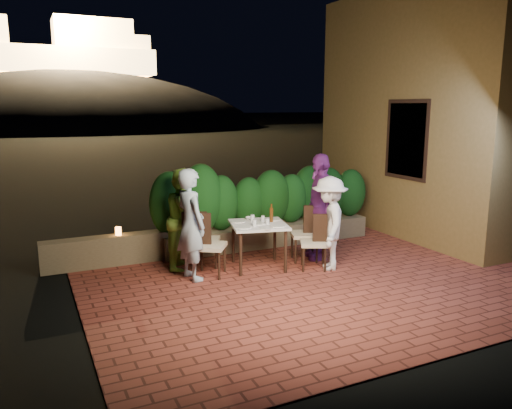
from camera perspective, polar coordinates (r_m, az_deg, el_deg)
ground at (r=7.74m, az=7.82°, el=-9.01°), size 400.00×400.00×0.00m
terrace_floor at (r=8.16m, az=5.89°, el=-8.31°), size 7.00×6.00×0.15m
building_wall at (r=11.09m, az=18.39°, el=9.88°), size 1.60×5.00×5.00m
window_pane at (r=10.22m, az=16.94°, el=7.10°), size 0.08×1.00×1.40m
window_frame at (r=10.21m, az=16.90°, el=7.10°), size 0.06×1.15×1.55m
planter at (r=9.68m, az=1.44°, el=-3.43°), size 4.20×0.55×0.40m
hedge at (r=9.52m, az=1.46°, el=0.94°), size 4.00×0.70×1.10m
parapet at (r=8.79m, az=-16.40°, el=-5.07°), size 2.20×0.30×0.50m
hill at (r=66.68m, az=-19.96°, el=4.75°), size 52.00×40.00×22.00m
fortress at (r=66.81m, az=-20.81°, el=17.19°), size 26.00×8.00×8.00m
dining_table at (r=8.27m, az=0.30°, el=-4.71°), size 1.07×1.07×0.75m
plate_nw at (r=7.90m, az=-1.41°, el=-2.61°), size 0.24×0.24×0.01m
plate_sw at (r=8.31m, az=-2.06°, el=-1.93°), size 0.24×0.24×0.01m
plate_ne at (r=8.00m, az=2.50°, el=-2.44°), size 0.24×0.24×0.01m
plate_se at (r=8.44m, az=2.12°, el=-1.74°), size 0.21×0.21×0.01m
plate_centre at (r=8.15m, az=0.29°, el=-2.19°), size 0.23×0.23×0.01m
plate_front at (r=7.85m, az=1.20°, el=-2.71°), size 0.21×0.21×0.01m
glass_nw at (r=7.98m, az=-0.18°, el=-2.12°), size 0.06×0.06×0.11m
glass_sw at (r=8.31m, az=-0.40°, el=-1.56°), size 0.07×0.07×0.11m
glass_ne at (r=8.12m, az=1.32°, el=-1.94°), size 0.06×0.06×0.10m
glass_se at (r=8.30m, az=0.79°, el=-1.63°), size 0.06×0.06×0.10m
beer_bottle at (r=8.26m, az=1.77°, el=-0.96°), size 0.06×0.06×0.31m
bowl at (r=8.48m, az=-0.66°, el=-1.57°), size 0.22×0.22×0.04m
chair_left_front at (r=7.89m, az=-5.30°, el=-4.57°), size 0.65×0.65×1.01m
chair_left_back at (r=8.37m, az=-5.72°, el=-3.94°), size 0.58×0.58×0.93m
chair_right_front at (r=8.24m, az=6.62°, el=-4.23°), size 0.58×0.58×0.92m
chair_right_back at (r=8.66m, az=5.56°, el=-3.27°), size 0.58×0.58×0.97m
diner_blue at (r=7.69m, az=-7.43°, el=-2.27°), size 0.52×0.69×1.73m
diner_green at (r=8.25m, az=-8.09°, el=-1.61°), size 0.97×1.02×1.66m
diner_white at (r=8.20m, az=8.37°, el=-2.13°), size 0.98×1.14×1.54m
diner_purple at (r=8.73m, az=7.32°, el=-0.23°), size 0.78×1.17×1.85m
parapet_lamp at (r=8.73m, az=-15.46°, el=-2.95°), size 0.10×0.10×0.14m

